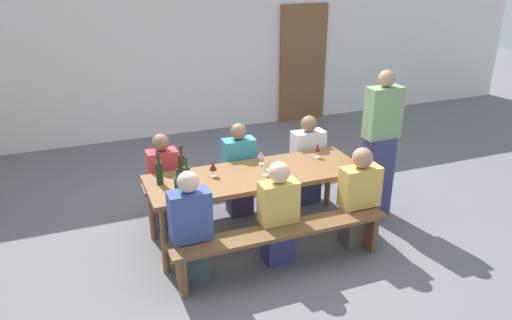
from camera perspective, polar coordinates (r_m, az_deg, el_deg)
The scene contains 22 objects.
ground_plane at distance 5.59m, azimuth 0.00°, elevation -8.55°, with size 24.00×24.00×0.00m, color slate.
back_wall at distance 8.47m, azimuth -9.53°, elevation 13.53°, with size 14.00×0.20×3.20m, color white.
wooden_door at distance 9.21m, azimuth 5.43°, elevation 10.97°, with size 0.90×0.06×2.10m, color brown.
tasting_table at distance 5.27m, azimuth 0.00°, elevation -2.25°, with size 2.31×0.78×0.75m.
bench_near at distance 4.86m, azimuth 3.01°, elevation -8.82°, with size 2.21×0.30×0.45m.
bench_far at distance 5.99m, azimuth -2.41°, elevation -2.40°, with size 2.21×0.30×0.45m.
wine_bottle_0 at distance 4.87m, azimuth -7.94°, elevation -2.01°, with size 0.07×0.07×0.34m.
wine_bottle_1 at distance 4.70m, azimuth -8.94°, elevation -3.20°, with size 0.07×0.07×0.31m.
wine_bottle_2 at distance 5.22m, azimuth -8.55°, elevation -0.46°, with size 0.08×0.08×0.33m.
wine_bottle_3 at distance 5.04m, azimuth -11.07°, elevation -1.42°, with size 0.07×0.07×0.34m.
wine_glass_0 at distance 5.15m, azimuth 1.08°, elevation -0.52°, with size 0.06×0.06×0.18m.
wine_glass_1 at distance 5.65m, azimuth 7.10°, elevation 1.38°, with size 0.07×0.07×0.16m.
wine_glass_2 at distance 5.42m, azimuth 0.58°, elevation 0.62°, with size 0.08×0.08×0.16m.
wine_glass_3 at distance 5.29m, azimuth 1.44°, elevation 0.06°, with size 0.07×0.07×0.16m.
wine_glass_4 at distance 5.14m, azimuth -4.97°, elevation -0.73°, with size 0.08×0.08×0.16m.
seated_guest_near_0 at distance 4.65m, azimuth -7.52°, elevation -8.04°, with size 0.38×0.24×1.13m.
seated_guest_near_1 at distance 4.91m, azimuth 2.58°, elevation -6.35°, with size 0.38×0.24×1.09m.
seated_guest_near_2 at distance 5.31m, azimuth 11.75°, elevation -4.46°, with size 0.42×0.24×1.10m.
seated_guest_far_0 at distance 5.59m, azimuth -10.56°, elevation -2.74°, with size 0.33×0.24×1.12m.
seated_guest_far_1 at distance 5.79m, azimuth -1.97°, elevation -1.42°, with size 0.37×0.24×1.13m.
seated_guest_far_2 at distance 6.12m, azimuth 5.93°, elevation -0.23°, with size 0.40×0.24×1.12m.
standing_host at distance 5.86m, azimuth 14.05°, elevation 1.40°, with size 0.40×0.24×1.74m.
Camera 1 is at (-1.75, -4.45, 2.89)m, focal length 34.73 mm.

